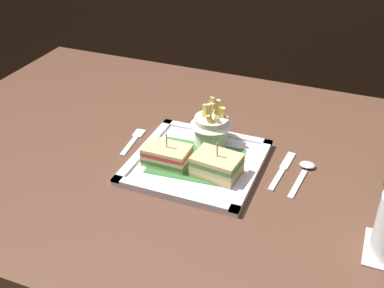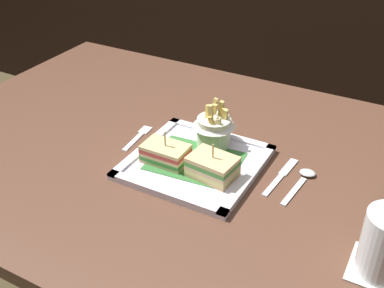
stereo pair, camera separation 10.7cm
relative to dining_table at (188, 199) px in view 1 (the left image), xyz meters
The scene contains 8 objects.
dining_table is the anchor object (origin of this frame).
square_plate 0.15m from the dining_table, 44.36° to the right, with size 0.28×0.28×0.02m.
sandwich_half_left 0.18m from the dining_table, 107.10° to the right, with size 0.10×0.06×0.08m.
sandwich_half_right 0.21m from the dining_table, 35.58° to the right, with size 0.10×0.08×0.08m.
fries_cup 0.21m from the dining_table, 48.90° to the left, with size 0.10×0.10×0.11m.
fork 0.20m from the dining_table, behind, with size 0.03×0.12×0.00m.
knife 0.26m from the dining_table, ahead, with size 0.03×0.16×0.00m.
spoon 0.30m from the dining_table, ahead, with size 0.04×0.14×0.01m.
Camera 1 is at (0.36, -0.86, 1.35)m, focal length 44.68 mm.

